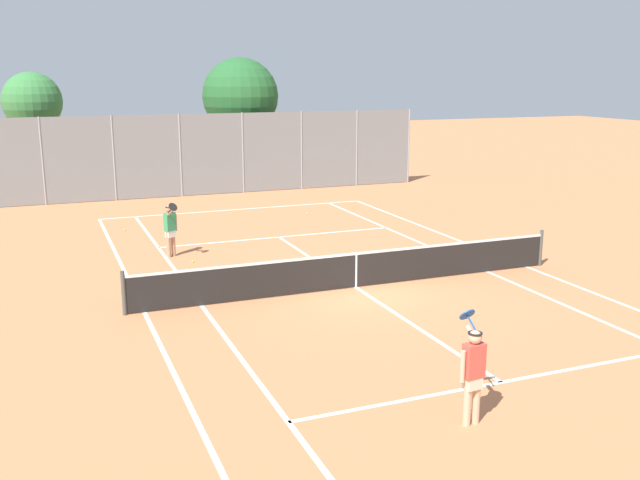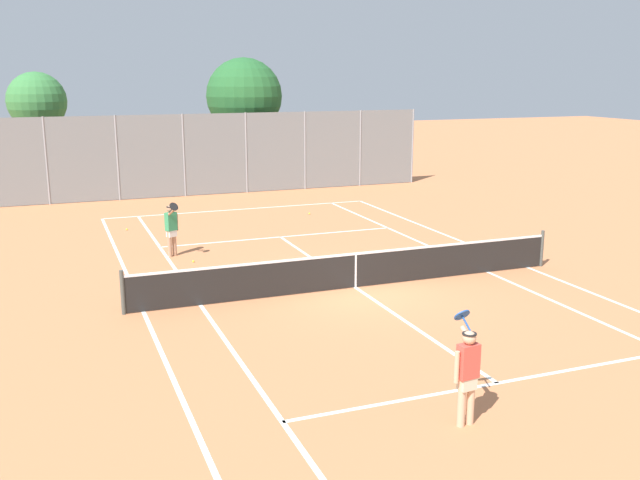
# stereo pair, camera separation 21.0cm
# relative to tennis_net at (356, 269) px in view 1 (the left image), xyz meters

# --- Properties ---
(ground_plane) EXTENTS (120.00, 120.00, 0.00)m
(ground_plane) POSITION_rel_tennis_net_xyz_m (0.00, 0.00, -0.51)
(ground_plane) COLOR #CC7A4C
(court_line_markings) EXTENTS (11.10, 23.90, 0.01)m
(court_line_markings) POSITION_rel_tennis_net_xyz_m (0.00, 0.00, -0.51)
(court_line_markings) COLOR white
(court_line_markings) RESTS_ON ground
(tennis_net) EXTENTS (12.00, 0.10, 1.07)m
(tennis_net) POSITION_rel_tennis_net_xyz_m (0.00, 0.00, 0.00)
(tennis_net) COLOR #474C47
(tennis_net) RESTS_ON ground
(player_near_side) EXTENTS (0.61, 0.78, 1.77)m
(player_near_side) POSITION_rel_tennis_net_xyz_m (-1.41, -7.53, 0.42)
(player_near_side) COLOR #D8A884
(player_near_side) RESTS_ON ground
(player_far_left) EXTENTS (0.43, 0.90, 1.77)m
(player_far_left) POSITION_rel_tennis_net_xyz_m (-3.94, 5.07, 0.42)
(player_far_left) COLOR tan
(player_far_left) RESTS_ON ground
(loose_tennis_ball_0) EXTENTS (0.07, 0.07, 0.07)m
(loose_tennis_ball_0) POSITION_rel_tennis_net_xyz_m (-2.19, 2.41, -0.48)
(loose_tennis_ball_0) COLOR #D1DB33
(loose_tennis_ball_0) RESTS_ON ground
(loose_tennis_ball_1) EXTENTS (0.07, 0.07, 0.07)m
(loose_tennis_ball_1) POSITION_rel_tennis_net_xyz_m (-3.49, 4.11, -0.48)
(loose_tennis_ball_1) COLOR #D1DB33
(loose_tennis_ball_1) RESTS_ON ground
(loose_tennis_ball_2) EXTENTS (0.07, 0.07, 0.07)m
(loose_tennis_ball_2) POSITION_rel_tennis_net_xyz_m (-4.84, 9.45, -0.48)
(loose_tennis_ball_2) COLOR #D1DB33
(loose_tennis_ball_2) RESTS_ON ground
(loose_tennis_ball_3) EXTENTS (0.07, 0.07, 0.07)m
(loose_tennis_ball_3) POSITION_rel_tennis_net_xyz_m (2.35, 9.86, -0.48)
(loose_tennis_ball_3) COLOR #D1DB33
(loose_tennis_ball_3) RESTS_ON ground
(loose_tennis_ball_4) EXTENTS (0.07, 0.07, 0.07)m
(loose_tennis_ball_4) POSITION_rel_tennis_net_xyz_m (1.29, 1.90, -0.48)
(loose_tennis_ball_4) COLOR #D1DB33
(loose_tennis_ball_4) RESTS_ON ground
(back_fence) EXTENTS (20.63, 0.08, 3.76)m
(back_fence) POSITION_rel_tennis_net_xyz_m (0.00, 16.00, 1.37)
(back_fence) COLOR gray
(back_fence) RESTS_ON ground
(tree_behind_left) EXTENTS (2.71, 2.71, 5.61)m
(tree_behind_left) POSITION_rel_tennis_net_xyz_m (-7.56, 19.76, 3.65)
(tree_behind_left) COLOR brown
(tree_behind_left) RESTS_ON ground
(tree_behind_right) EXTENTS (3.78, 3.78, 6.30)m
(tree_behind_right) POSITION_rel_tennis_net_xyz_m (2.24, 18.73, 3.81)
(tree_behind_right) COLOR brown
(tree_behind_right) RESTS_ON ground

